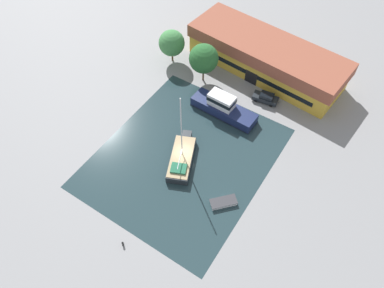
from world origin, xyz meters
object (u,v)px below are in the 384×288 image
(warehouse_building, at_px, (266,57))
(motor_cruiser, at_px, (223,107))
(quay_tree_by_water, at_px, (172,43))
(parked_car, at_px, (266,98))
(quay_tree_near_building, at_px, (204,59))
(sailboat_moored, at_px, (182,158))
(small_dinghy, at_px, (223,202))

(warehouse_building, bearing_deg, motor_cruiser, -88.09)
(quay_tree_by_water, relative_size, parked_car, 1.41)
(quay_tree_near_building, distance_m, sailboat_moored, 18.69)
(warehouse_building, distance_m, quay_tree_near_building, 11.86)
(small_dinghy, bearing_deg, parked_car, 143.49)
(warehouse_building, distance_m, sailboat_moored, 25.61)
(warehouse_building, relative_size, quay_tree_near_building, 3.99)
(quay_tree_near_building, xyz_separation_m, sailboat_moored, (6.78, -16.92, -4.14))
(parked_car, bearing_deg, motor_cruiser, 135.69)
(quay_tree_by_water, xyz_separation_m, parked_car, (19.48, -0.08, -3.20))
(parked_car, xyz_separation_m, small_dinghy, (3.93, -21.11, -0.53))
(parked_car, bearing_deg, sailboat_moored, 156.93)
(quay_tree_near_building, relative_size, small_dinghy, 1.94)
(warehouse_building, xyz_separation_m, small_dinghy, (7.73, -28.37, -2.69))
(quay_tree_near_building, relative_size, parked_car, 1.63)
(quay_tree_by_water, height_order, parked_car, quay_tree_by_water)
(parked_car, distance_m, motor_cruiser, 7.96)
(warehouse_building, height_order, sailboat_moored, sailboat_moored)
(quay_tree_by_water, bearing_deg, parked_car, -0.25)
(quay_tree_by_water, xyz_separation_m, small_dinghy, (23.41, -21.20, -3.72))
(sailboat_moored, bearing_deg, quay_tree_near_building, 88.33)
(warehouse_building, relative_size, sailboat_moored, 2.28)
(quay_tree_near_building, relative_size, motor_cruiser, 0.65)
(motor_cruiser, distance_m, small_dinghy, 17.13)
(parked_car, relative_size, sailboat_moored, 0.35)
(quay_tree_near_building, xyz_separation_m, quay_tree_by_water, (-7.68, 1.38, -0.85))
(warehouse_building, relative_size, quay_tree_by_water, 4.63)
(warehouse_building, relative_size, motor_cruiser, 2.58)
(parked_car, distance_m, small_dinghy, 21.48)
(quay_tree_near_building, bearing_deg, motor_cruiser, -35.74)
(quay_tree_near_building, height_order, sailboat_moored, sailboat_moored)
(warehouse_building, distance_m, small_dinghy, 29.53)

